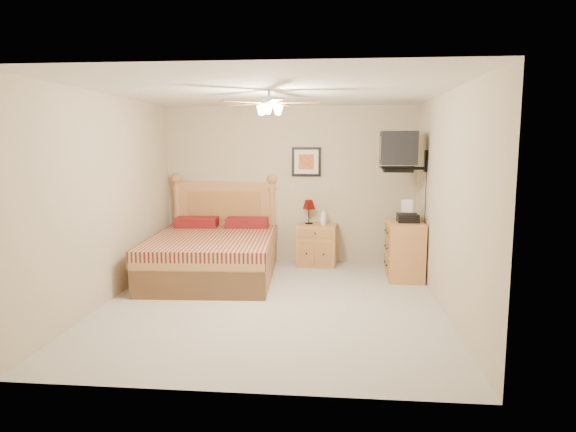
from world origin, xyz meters
name	(u,v)px	position (x,y,z in m)	size (l,w,h in m)	color
floor	(272,303)	(0.00, 0.00, 0.00)	(4.50, 4.50, 0.00)	#ACA79B
ceiling	(271,91)	(0.00, 0.00, 2.50)	(4.00, 4.50, 0.04)	white
wall_back	(290,185)	(0.00, 2.25, 1.25)	(4.00, 0.04, 2.50)	tan
wall_front	(234,234)	(0.00, -2.25, 1.25)	(4.00, 0.04, 2.50)	tan
wall_left	(108,199)	(-2.00, 0.00, 1.25)	(0.04, 4.50, 2.50)	tan
wall_right	(446,202)	(2.00, 0.00, 1.25)	(0.04, 4.50, 2.50)	tan
bed	(212,228)	(-1.00, 1.12, 0.72)	(1.69, 2.21, 1.43)	tan
nightstand	(317,245)	(0.46, 2.00, 0.32)	(0.60, 0.45, 0.65)	#AC6A33
table_lamp	(309,212)	(0.32, 2.07, 0.84)	(0.21, 0.21, 0.38)	#550604
lotion_bottle	(323,216)	(0.56, 2.00, 0.78)	(0.10, 0.10, 0.26)	white
framed_picture	(306,162)	(0.27, 2.23, 1.62)	(0.46, 0.04, 0.46)	black
dresser	(405,250)	(1.73, 1.31, 0.41)	(0.48, 0.70, 0.82)	#BF7A3F
fax_machine	(408,211)	(1.75, 1.28, 0.97)	(0.29, 0.31, 0.31)	black
magazine_lower	(402,218)	(1.71, 1.59, 0.83)	(0.22, 0.30, 0.03)	#C0B69B
magazine_upper	(402,216)	(1.71, 1.62, 0.86)	(0.22, 0.30, 0.02)	gray
wall_tv	(409,151)	(1.75, 1.34, 1.81)	(0.56, 0.46, 0.58)	black
ceiling_fan	(269,103)	(0.00, -0.20, 2.36)	(1.14, 1.14, 0.28)	silver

